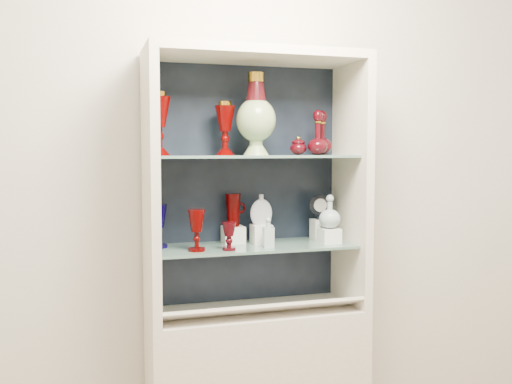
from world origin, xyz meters
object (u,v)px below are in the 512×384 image
object	(u,v)px
enamel_urn	(256,114)
ruby_goblet_small	(229,236)
pedestal_lamp_left	(159,124)
clear_round_decanter	(330,212)
lidded_bowl	(298,145)
flat_flask	(261,209)
ruby_goblet_tall	(197,230)
ruby_decanter_b	(322,131)
ruby_pitcher	(233,210)
ruby_decanter_a	(318,130)
clear_square_bottle	(268,232)
cameo_medallion	(320,206)
pedestal_lamp_right	(225,128)
cobalt_goblet	(158,226)

from	to	relation	value
enamel_urn	ruby_goblet_small	world-z (taller)	enamel_urn
pedestal_lamp_left	clear_round_decanter	distance (m)	0.90
lidded_bowl	flat_flask	size ratio (longest dim) A/B	0.61
lidded_bowl	ruby_goblet_tall	world-z (taller)	lidded_bowl
ruby_decanter_b	ruby_pitcher	bearing A→B (deg)	179.22
ruby_decanter_a	ruby_goblet_small	distance (m)	0.67
lidded_bowl	clear_round_decanter	world-z (taller)	lidded_bowl
ruby_decanter_a	clear_round_decanter	size ratio (longest dim) A/B	1.55
ruby_decanter_a	ruby_goblet_tall	xyz separation A→B (m)	(-0.60, -0.07, -0.45)
lidded_bowl	enamel_urn	bearing A→B (deg)	-166.39
ruby_goblet_tall	clear_round_decanter	distance (m)	0.65
ruby_decanter_b	flat_flask	size ratio (longest dim) A/B	1.54
ruby_goblet_tall	clear_round_decanter	size ratio (longest dim) A/B	1.19
flat_flask	clear_round_decanter	distance (m)	0.33
clear_square_bottle	pedestal_lamp_left	bearing A→B (deg)	171.76
lidded_bowl	clear_square_bottle	distance (m)	0.45
lidded_bowl	ruby_pitcher	size ratio (longest dim) A/B	0.58
enamel_urn	ruby_pitcher	world-z (taller)	enamel_urn
flat_flask	cameo_medallion	bearing A→B (deg)	8.39
clear_square_bottle	clear_round_decanter	size ratio (longest dim) A/B	0.89
ruby_decanter_b	clear_round_decanter	xyz separation A→B (m)	(-0.01, -0.13, -0.39)
clear_square_bottle	clear_round_decanter	world-z (taller)	clear_round_decanter
ruby_goblet_small	ruby_decanter_b	bearing A→B (deg)	18.79
ruby_pitcher	clear_square_bottle	world-z (taller)	ruby_pitcher
clear_square_bottle	pedestal_lamp_right	bearing A→B (deg)	148.37
cobalt_goblet	lidded_bowl	bearing A→B (deg)	-2.10
pedestal_lamp_right	enamel_urn	world-z (taller)	enamel_urn
pedestal_lamp_right	clear_round_decanter	xyz separation A→B (m)	(0.49, -0.08, -0.40)
enamel_urn	ruby_decanter_a	xyz separation A→B (m)	(0.31, 0.02, -0.07)
pedestal_lamp_right	ruby_goblet_tall	distance (m)	0.49
ruby_decanter_a	ruby_decanter_b	world-z (taller)	ruby_decanter_a
ruby_goblet_small	ruby_goblet_tall	bearing A→B (deg)	171.74
ruby_goblet_tall	flat_flask	xyz separation A→B (m)	(0.33, 0.11, 0.07)
clear_round_decanter	cameo_medallion	size ratio (longest dim) A/B	1.19
cobalt_goblet	ruby_pitcher	size ratio (longest dim) A/B	1.26
ruby_decanter_a	cameo_medallion	xyz separation A→B (m)	(0.05, 0.07, -0.37)
ruby_decanter_b	clear_square_bottle	distance (m)	0.59
cameo_medallion	pedestal_lamp_left	bearing A→B (deg)	-167.65
ruby_pitcher	flat_flask	bearing A→B (deg)	-31.90
ruby_goblet_small	flat_flask	world-z (taller)	flat_flask
enamel_urn	cameo_medallion	size ratio (longest dim) A/B	2.90
ruby_goblet_tall	pedestal_lamp_right	bearing A→B (deg)	34.14
pedestal_lamp_right	lidded_bowl	world-z (taller)	pedestal_lamp_right
ruby_goblet_small	lidded_bowl	bearing A→B (deg)	19.30
lidded_bowl	ruby_pitcher	world-z (taller)	lidded_bowl
ruby_decanter_b	lidded_bowl	distance (m)	0.16
ruby_decanter_a	flat_flask	distance (m)	0.46
pedestal_lamp_left	cameo_medallion	size ratio (longest dim) A/B	2.15
ruby_goblet_small	clear_square_bottle	distance (m)	0.19
lidded_bowl	ruby_decanter_b	bearing A→B (deg)	17.41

